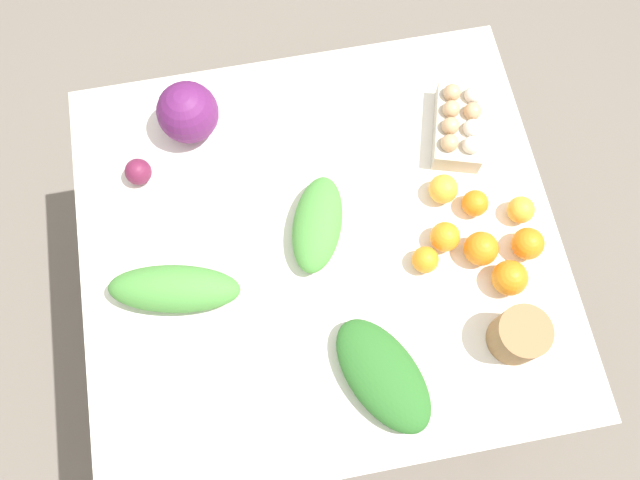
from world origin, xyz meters
TOP-DOWN VIEW (x-y plane):
  - ground_plane at (0.00, 0.00)m, footprint 8.00×8.00m
  - dining_table at (0.00, 0.00)m, footprint 1.16×1.08m
  - cabbage_purple at (0.26, -0.37)m, footprint 0.15×0.15m
  - egg_carton at (-0.40, -0.23)m, footprint 0.18×0.25m
  - paper_bag at (-0.39, 0.31)m, footprint 0.12×0.12m
  - greens_bunch_kale at (0.00, -0.03)m, footprint 0.19×0.27m
  - greens_bunch_scallion at (0.35, 0.06)m, footprint 0.32×0.17m
  - greens_bunch_dandelion at (-0.08, 0.34)m, footprint 0.26×0.32m
  - beet_root at (0.41, -0.25)m, footprint 0.07×0.07m
  - orange_0 at (-0.37, 0.10)m, footprint 0.08×0.08m
  - orange_1 at (-0.23, 0.10)m, footprint 0.06×0.06m
  - orange_2 at (-0.29, 0.05)m, footprint 0.07×0.07m
  - orange_3 at (-0.32, -0.07)m, footprint 0.07×0.07m
  - orange_4 at (-0.39, -0.02)m, footprint 0.07×0.07m
  - orange_5 at (-0.41, 0.18)m, footprint 0.08×0.08m
  - orange_6 at (-0.48, 0.11)m, footprint 0.08×0.08m
  - orange_7 at (-0.49, 0.02)m, footprint 0.07×0.07m

SIDE VIEW (x-z plane):
  - ground_plane at x=0.00m, z-range 0.00..0.00m
  - dining_table at x=0.00m, z-range 0.28..1.04m
  - orange_1 at x=-0.23m, z-range 0.76..0.83m
  - orange_4 at x=-0.39m, z-range 0.76..0.83m
  - beet_root at x=0.41m, z-range 0.76..0.83m
  - orange_7 at x=-0.49m, z-range 0.76..0.83m
  - orange_2 at x=-0.29m, z-range 0.76..0.83m
  - orange_3 at x=-0.32m, z-range 0.76..0.83m
  - greens_bunch_dandelion at x=-0.08m, z-range 0.76..0.84m
  - orange_6 at x=-0.48m, z-range 0.76..0.84m
  - greens_bunch_kale at x=0.00m, z-range 0.76..0.84m
  - orange_0 at x=-0.37m, z-range 0.76..0.84m
  - orange_5 at x=-0.41m, z-range 0.76..0.85m
  - egg_carton at x=-0.40m, z-range 0.76..0.85m
  - greens_bunch_scallion at x=0.35m, z-range 0.76..0.86m
  - paper_bag at x=-0.39m, z-range 0.76..0.87m
  - cabbage_purple at x=0.26m, z-range 0.76..0.92m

